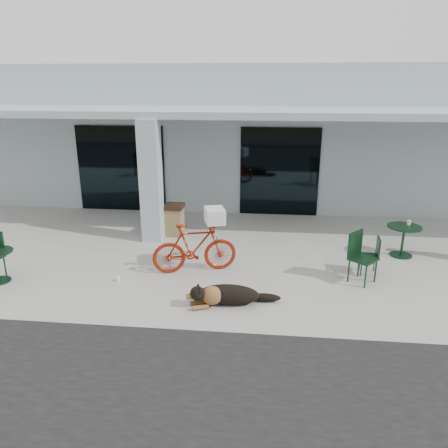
# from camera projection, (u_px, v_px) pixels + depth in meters

# --- Properties ---
(ground) EXTENTS (80.00, 80.00, 0.00)m
(ground) POSITION_uv_depth(u_px,v_px,m) (195.00, 279.00, 9.27)
(ground) COLOR #B0AEA6
(ground) RESTS_ON ground
(building) EXTENTS (22.00, 7.00, 4.50)m
(building) POSITION_uv_depth(u_px,v_px,m) (231.00, 129.00, 16.60)
(building) COLOR #ACBBC3
(building) RESTS_ON ground
(storefront_glass_left) EXTENTS (2.80, 0.06, 2.70)m
(storefront_glass_left) POSITION_uv_depth(u_px,v_px,m) (121.00, 169.00, 13.87)
(storefront_glass_left) COLOR black
(storefront_glass_left) RESTS_ON ground
(storefront_glass_right) EXTENTS (2.40, 0.06, 2.70)m
(storefront_glass_right) POSITION_uv_depth(u_px,v_px,m) (279.00, 172.00, 13.37)
(storefront_glass_right) COLOR black
(storefront_glass_right) RESTS_ON ground
(column) EXTENTS (0.50, 0.50, 3.12)m
(column) POSITION_uv_depth(u_px,v_px,m) (151.00, 182.00, 11.10)
(column) COLOR #ACBBC3
(column) RESTS_ON ground
(overhang) EXTENTS (22.00, 2.80, 0.18)m
(overhang) POSITION_uv_depth(u_px,v_px,m) (215.00, 112.00, 11.67)
(overhang) COLOR #ACBBC3
(overhang) RESTS_ON column
(bicycle) EXTENTS (1.91, 1.03, 1.10)m
(bicycle) POSITION_uv_depth(u_px,v_px,m) (195.00, 248.00, 9.48)
(bicycle) COLOR maroon
(bicycle) RESTS_ON ground
(laundry_basket) EXTENTS (0.53, 0.62, 0.31)m
(laundry_basket) POSITION_uv_depth(u_px,v_px,m) (215.00, 216.00, 9.34)
(laundry_basket) COLOR white
(laundry_basket) RESTS_ON bicycle
(dog) EXTENTS (1.39, 0.88, 0.44)m
(dog) POSITION_uv_depth(u_px,v_px,m) (229.00, 293.00, 8.17)
(dog) COLOR black
(dog) RESTS_ON ground
(cup_near_dog) EXTENTS (0.10, 0.10, 0.11)m
(cup_near_dog) POSITION_uv_depth(u_px,v_px,m) (118.00, 279.00, 9.14)
(cup_near_dog) COLOR white
(cup_near_dog) RESTS_ON ground
(cafe_table_far) EXTENTS (0.96, 0.96, 0.75)m
(cafe_table_far) POSITION_uv_depth(u_px,v_px,m) (403.00, 241.00, 10.39)
(cafe_table_far) COLOR #12341C
(cafe_table_far) RESTS_ON ground
(cafe_chair_far_a) EXTENTS (0.71, 0.71, 1.07)m
(cafe_chair_far_a) POSITION_uv_depth(u_px,v_px,m) (363.00, 258.00, 8.97)
(cafe_chair_far_a) COLOR #12341C
(cafe_chair_far_a) RESTS_ON ground
(cafe_chair_far_b) EXTENTS (0.44, 0.41, 0.84)m
(cafe_chair_far_b) POSITION_uv_depth(u_px,v_px,m) (369.00, 256.00, 9.41)
(cafe_chair_far_b) COLOR #12341C
(cafe_chair_far_b) RESTS_ON ground
(cup_on_table) EXTENTS (0.10, 0.10, 0.12)m
(cup_on_table) POSITION_uv_depth(u_px,v_px,m) (409.00, 222.00, 10.37)
(cup_on_table) COLOR white
(cup_on_table) RESTS_ON cafe_table_far
(trash_receptacle) EXTENTS (0.53, 0.53, 0.86)m
(trash_receptacle) POSITION_uv_depth(u_px,v_px,m) (174.00, 220.00, 11.81)
(trash_receptacle) COLOR olive
(trash_receptacle) RESTS_ON ground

